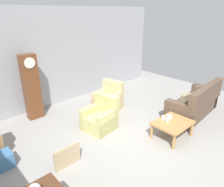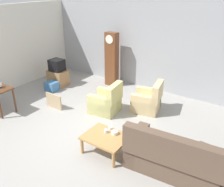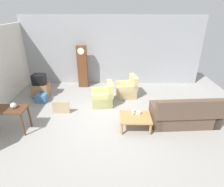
{
  "view_description": "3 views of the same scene",
  "coord_description": "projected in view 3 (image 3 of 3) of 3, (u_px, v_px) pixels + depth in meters",
  "views": [
    {
      "loc": [
        -3.49,
        -2.73,
        3.08
      ],
      "look_at": [
        -0.13,
        0.93,
        1.07
      ],
      "focal_mm": 33.4,
      "sensor_mm": 36.0,
      "label": 1
    },
    {
      "loc": [
        3.45,
        -4.08,
        3.56
      ],
      "look_at": [
        0.13,
        0.84,
        0.84
      ],
      "focal_mm": 39.52,
      "sensor_mm": 36.0,
      "label": 2
    },
    {
      "loc": [
        0.13,
        -5.24,
        3.49
      ],
      "look_at": [
        0.04,
        0.55,
        0.78
      ],
      "focal_mm": 29.7,
      "sensor_mm": 36.0,
      "label": 3
    }
  ],
  "objects": [
    {
      "name": "glass_dome_cloche",
      "position": [
        13.0,
        105.0,
        5.44
      ],
      "size": [
        0.17,
        0.17,
        0.17
      ],
      "primitive_type": "sphere",
      "color": "silver",
      "rests_on": "console_table_dark"
    },
    {
      "name": "cup_blue_rimmed",
      "position": [
        133.0,
        113.0,
        5.79
      ],
      "size": [
        0.09,
        0.09,
        0.08
      ],
      "primitive_type": "cylinder",
      "color": "silver",
      "rests_on": "coffee_table_wood"
    },
    {
      "name": "ground_plane",
      "position": [
        110.0,
        121.0,
        6.23
      ],
      "size": [
        10.4,
        10.4,
        0.0
      ],
      "primitive_type": "plane",
      "color": "#999691"
    },
    {
      "name": "garage_door_wall",
      "position": [
        112.0,
        51.0,
        8.81
      ],
      "size": [
        8.4,
        0.16,
        3.2
      ],
      "primitive_type": "cube",
      "color": "#9EA0A5",
      "rests_on": "ground_plane"
    },
    {
      "name": "bowl_white_stacked",
      "position": [
        139.0,
        113.0,
        5.85
      ],
      "size": [
        0.15,
        0.15,
        0.07
      ],
      "primitive_type": "cylinder",
      "color": "white",
      "rests_on": "coffee_table_wood"
    },
    {
      "name": "framed_picture_leaning",
      "position": [
        61.0,
        108.0,
        6.62
      ],
      "size": [
        0.6,
        0.05,
        0.46
      ],
      "primitive_type": "cube",
      "color": "tan",
      "rests_on": "ground_plane"
    },
    {
      "name": "storage_box_blue",
      "position": [
        41.0,
        98.0,
        7.46
      ],
      "size": [
        0.42,
        0.36,
        0.33
      ],
      "primitive_type": "cube",
      "color": "teal",
      "rests_on": "ground_plane"
    },
    {
      "name": "armchair_olive_near",
      "position": [
        103.0,
        97.0,
        7.19
      ],
      "size": [
        0.88,
        0.86,
        0.92
      ],
      "color": "#CCC67A",
      "rests_on": "ground_plane"
    },
    {
      "name": "couch_floral",
      "position": [
        185.0,
        115.0,
        5.91
      ],
      "size": [
        2.16,
        1.04,
        1.04
      ],
      "color": "brown",
      "rests_on": "ground_plane"
    },
    {
      "name": "coffee_table_wood",
      "position": [
        135.0,
        118.0,
        5.73
      ],
      "size": [
        0.96,
        0.76,
        0.43
      ],
      "color": "#B27F47",
      "rests_on": "ground_plane"
    },
    {
      "name": "tv_crt",
      "position": [
        39.0,
        79.0,
        7.66
      ],
      "size": [
        0.48,
        0.44,
        0.42
      ],
      "primitive_type": "cube",
      "color": "black",
      "rests_on": "tv_stand_cabinet"
    },
    {
      "name": "tv_stand_cabinet",
      "position": [
        41.0,
        90.0,
        7.87
      ],
      "size": [
        0.68,
        0.52,
        0.57
      ],
      "primitive_type": "cube",
      "color": "#997047",
      "rests_on": "ground_plane"
    },
    {
      "name": "console_table_dark",
      "position": [
        4.0,
        112.0,
        5.5
      ],
      "size": [
        1.3,
        0.56,
        0.78
      ],
      "color": "#56331E",
      "rests_on": "ground_plane"
    },
    {
      "name": "cup_white_porcelain",
      "position": [
        133.0,
        111.0,
        5.92
      ],
      "size": [
        0.09,
        0.09,
        0.09
      ],
      "primitive_type": "cylinder",
      "color": "white",
      "rests_on": "coffee_table_wood"
    },
    {
      "name": "grandfather_clock",
      "position": [
        83.0,
        67.0,
        8.59
      ],
      "size": [
        0.44,
        0.3,
        1.95
      ],
      "color": "brown",
      "rests_on": "ground_plane"
    },
    {
      "name": "armchair_olive_far",
      "position": [
        127.0,
        90.0,
        7.86
      ],
      "size": [
        0.93,
        0.91,
        0.92
      ],
      "color": "#D9BD85",
      "rests_on": "ground_plane"
    }
  ]
}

